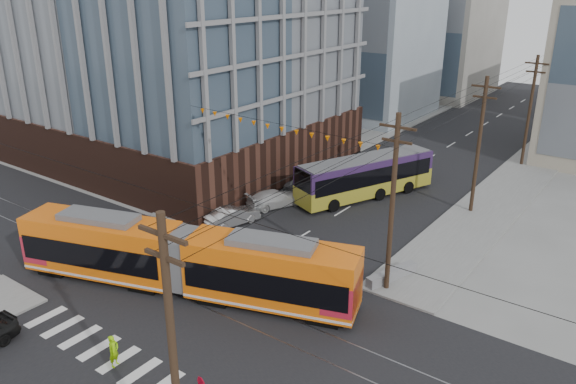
# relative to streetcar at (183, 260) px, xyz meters

# --- Properties ---
(ground) EXTENTS (160.00, 160.00, 0.00)m
(ground) POSITION_rel_streetcar_xyz_m (1.44, -3.74, -2.05)
(ground) COLOR slate
(office_building) EXTENTS (30.00, 25.00, 28.60)m
(office_building) POSITION_rel_streetcar_xyz_m (-20.56, 19.26, 12.25)
(office_building) COLOR #381E16
(office_building) RESTS_ON ground
(bg_bldg_nw_near) EXTENTS (18.00, 16.00, 18.00)m
(bg_bldg_nw_near) POSITION_rel_streetcar_xyz_m (-15.56, 48.26, 6.95)
(bg_bldg_nw_near) COLOR #8C99A5
(bg_bldg_nw_near) RESTS_ON ground
(bg_bldg_nw_far) EXTENTS (16.00, 18.00, 20.00)m
(bg_bldg_nw_far) POSITION_rel_streetcar_xyz_m (-12.56, 68.26, 7.95)
(bg_bldg_nw_far) COLOR gray
(bg_bldg_nw_far) RESTS_ON ground
(utility_pole_near) EXTENTS (0.30, 0.30, 11.00)m
(utility_pole_near) POSITION_rel_streetcar_xyz_m (9.94, -9.74, 3.45)
(utility_pole_near) COLOR black
(utility_pole_near) RESTS_ON ground
(utility_pole_far) EXTENTS (0.30, 0.30, 11.00)m
(utility_pole_far) POSITION_rel_streetcar_xyz_m (9.94, 52.26, 3.45)
(utility_pole_far) COLOR black
(utility_pole_far) RESTS_ON ground
(streetcar) EXTENTS (21.15, 9.49, 4.10)m
(streetcar) POSITION_rel_streetcar_xyz_m (0.00, 0.00, 0.00)
(streetcar) COLOR orange
(streetcar) RESTS_ON ground
(city_bus) EXTENTS (7.55, 13.02, 3.67)m
(city_bus) POSITION_rel_streetcar_xyz_m (1.26, 20.26, -0.22)
(city_bus) COLOR #331B48
(city_bus) RESTS_ON ground
(parked_car_silver) EXTENTS (2.54, 4.59, 1.43)m
(parked_car_silver) POSITION_rel_streetcar_xyz_m (-4.04, 9.00, -1.33)
(parked_car_silver) COLOR #BEBEBE
(parked_car_silver) RESTS_ON ground
(parked_car_white) EXTENTS (3.74, 5.26, 1.41)m
(parked_car_white) POSITION_rel_streetcar_xyz_m (-3.66, 13.83, -1.34)
(parked_car_white) COLOR silver
(parked_car_white) RESTS_ON ground
(parked_car_grey) EXTENTS (2.81, 5.06, 1.34)m
(parked_car_grey) POSITION_rel_streetcar_xyz_m (-3.92, 18.68, -1.38)
(parked_car_grey) COLOR #53555A
(parked_car_grey) RESTS_ON ground
(pedestrian) EXTENTS (0.55, 0.70, 1.70)m
(pedestrian) POSITION_rel_streetcar_xyz_m (2.46, -7.12, -1.20)
(pedestrian) COLOR #99E708
(pedestrian) RESTS_ON ground
(jersey_barrier) EXTENTS (2.05, 4.02, 0.79)m
(jersey_barrier) POSITION_rel_streetcar_xyz_m (9.74, 8.36, -1.66)
(jersey_barrier) COLOR slate
(jersey_barrier) RESTS_ON ground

